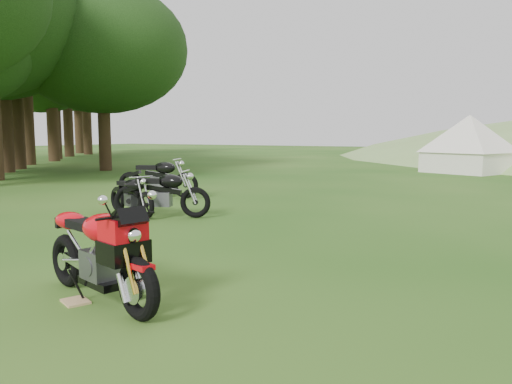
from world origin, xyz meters
The scene contains 8 objects.
ground centered at (0.00, 0.00, 0.00)m, with size 120.00×120.00×0.00m, color #194B10.
treeline centered at (-20.00, 15.00, 0.00)m, with size 28.00×32.00×14.00m, color black, non-canonical shape.
sport_motorcycle centered at (-0.15, -2.00, 0.58)m, with size 1.93×0.48×1.16m, color red, non-canonical shape.
plywood_board centered at (-0.34, -2.15, 0.01)m, with size 0.28×0.23×0.02m, color tan.
vintage_moto_a centered at (-3.02, 2.25, 0.51)m, with size 1.95×0.45×1.03m, color black, non-canonical shape.
vintage_moto_b centered at (-3.73, 2.12, 0.45)m, with size 1.71×0.40×0.90m, color black, non-canonical shape.
vintage_moto_d centered at (-5.17, 4.57, 0.56)m, with size 2.12×0.49×1.12m, color black, non-canonical shape.
tent_left centered at (0.67, 18.10, 1.28)m, with size 2.95×2.95×2.56m, color white, non-canonical shape.
Camera 1 is at (3.66, -5.41, 1.68)m, focal length 35.00 mm.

